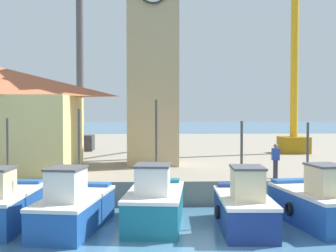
% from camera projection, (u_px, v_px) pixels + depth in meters
% --- Properties ---
extents(quay_wharf, '(120.00, 40.00, 1.10)m').
position_uv_depth(quay_wharf, '(168.00, 152.00, 40.75)').
color(quay_wharf, gray).
rests_on(quay_wharf, ground).
extents(fishing_boat_left_inner, '(2.26, 4.72, 3.98)m').
position_uv_depth(fishing_boat_left_inner, '(2.00, 205.00, 17.12)').
color(fishing_boat_left_inner, '#2356A8').
rests_on(fishing_boat_left_inner, ground).
extents(fishing_boat_mid_left, '(2.62, 5.16, 4.32)m').
position_uv_depth(fishing_boat_mid_left, '(74.00, 207.00, 16.78)').
color(fishing_boat_mid_left, '#2356A8').
rests_on(fishing_boat_mid_left, ground).
extents(fishing_boat_center, '(2.47, 4.78, 4.68)m').
position_uv_depth(fishing_boat_center, '(155.00, 203.00, 17.33)').
color(fishing_boat_center, '#196B7F').
rests_on(fishing_boat_center, ground).
extents(fishing_boat_mid_right, '(1.97, 4.65, 3.88)m').
position_uv_depth(fishing_boat_mid_right, '(244.00, 207.00, 16.79)').
color(fishing_boat_mid_right, navy).
rests_on(fishing_boat_mid_right, ground).
extents(fishing_boat_right_inner, '(2.45, 4.88, 3.81)m').
position_uv_depth(fishing_boat_right_inner, '(315.00, 204.00, 17.34)').
color(fishing_boat_right_inner, '#2356A8').
rests_on(fishing_boat_right_inner, ground).
extents(clock_tower, '(3.40, 3.40, 16.06)m').
position_uv_depth(clock_tower, '(153.00, 32.00, 27.05)').
color(clock_tower, tan).
rests_on(clock_tower, quay_wharf).
extents(port_crane_near, '(3.17, 8.07, 18.93)m').
position_uv_depth(port_crane_near, '(295.00, 52.00, 34.16)').
color(port_crane_near, '#976E11').
rests_on(port_crane_near, quay_wharf).
extents(port_crane_far, '(3.49, 6.97, 20.20)m').
position_uv_depth(port_crane_far, '(80.00, 49.00, 36.12)').
color(port_crane_far, '#353539').
rests_on(port_crane_far, quay_wharf).
extents(dock_worker_near_tower, '(0.34, 0.22, 1.62)m').
position_uv_depth(dock_worker_near_tower, '(276.00, 160.00, 21.68)').
color(dock_worker_near_tower, '#33333D').
rests_on(dock_worker_near_tower, quay_wharf).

